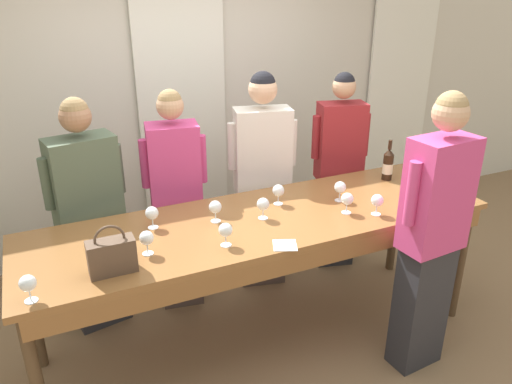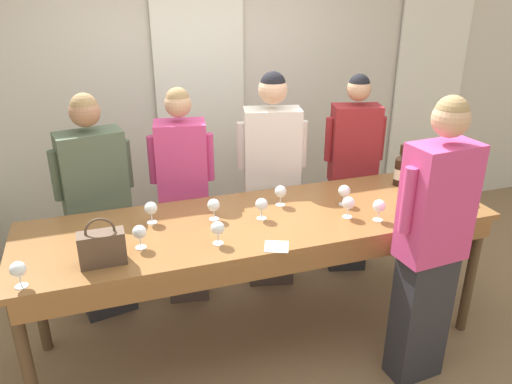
% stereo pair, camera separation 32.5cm
% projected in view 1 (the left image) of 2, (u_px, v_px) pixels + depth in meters
% --- Properties ---
extents(ground_plane, '(18.00, 18.00, 0.00)m').
position_uv_depth(ground_plane, '(261.00, 337.00, 3.62)').
color(ground_plane, '#846647').
extents(wall_back, '(12.00, 0.06, 2.80)m').
position_uv_depth(wall_back, '(180.00, 98.00, 4.50)').
color(wall_back, beige).
rests_on(wall_back, ground_plane).
extents(curtain_panel_center, '(0.80, 0.03, 2.69)m').
position_uv_depth(curtain_panel_center, '(183.00, 106.00, 4.47)').
color(curtain_panel_center, white).
rests_on(curtain_panel_center, ground_plane).
extents(curtain_panel_right, '(0.80, 0.03, 2.69)m').
position_uv_depth(curtain_panel_right, '(400.00, 84.00, 5.41)').
color(curtain_panel_right, white).
rests_on(curtain_panel_right, ground_plane).
extents(tasting_bar, '(3.05, 0.89, 0.96)m').
position_uv_depth(tasting_bar, '(264.00, 232.00, 3.24)').
color(tasting_bar, brown).
rests_on(tasting_bar, ground_plane).
extents(wine_bottle, '(0.08, 0.08, 0.32)m').
position_uv_depth(wine_bottle, '(388.00, 165.00, 3.82)').
color(wine_bottle, black).
rests_on(wine_bottle, tasting_bar).
extents(handbag, '(0.25, 0.11, 0.28)m').
position_uv_depth(handbag, '(112.00, 255.00, 2.60)').
color(handbag, brown).
rests_on(handbag, tasting_bar).
extents(wine_glass_front_left, '(0.08, 0.08, 0.14)m').
position_uv_depth(wine_glass_front_left, '(450.00, 180.00, 3.58)').
color(wine_glass_front_left, white).
rests_on(wine_glass_front_left, tasting_bar).
extents(wine_glass_front_mid, '(0.08, 0.08, 0.14)m').
position_uv_depth(wine_glass_front_mid, '(215.00, 207.00, 3.15)').
color(wine_glass_front_mid, white).
rests_on(wine_glass_front_mid, tasting_bar).
extents(wine_glass_front_right, '(0.08, 0.08, 0.14)m').
position_uv_depth(wine_glass_front_right, '(147.00, 238.00, 2.78)').
color(wine_glass_front_right, white).
rests_on(wine_glass_front_right, tasting_bar).
extents(wine_glass_center_left, '(0.08, 0.08, 0.14)m').
position_uv_depth(wine_glass_center_left, '(28.00, 284.00, 2.37)').
color(wine_glass_center_left, white).
rests_on(wine_glass_center_left, tasting_bar).
extents(wine_glass_center_mid, '(0.08, 0.08, 0.14)m').
position_uv_depth(wine_glass_center_mid, '(152.00, 214.00, 3.07)').
color(wine_glass_center_mid, white).
rests_on(wine_glass_center_mid, tasting_bar).
extents(wine_glass_center_right, '(0.08, 0.08, 0.14)m').
position_uv_depth(wine_glass_center_right, '(226.00, 230.00, 2.87)').
color(wine_glass_center_right, white).
rests_on(wine_glass_center_right, tasting_bar).
extents(wine_glass_back_left, '(0.08, 0.08, 0.14)m').
position_uv_depth(wine_glass_back_left, '(347.00, 199.00, 3.27)').
color(wine_glass_back_left, white).
rests_on(wine_glass_back_left, tasting_bar).
extents(wine_glass_back_mid, '(0.08, 0.08, 0.14)m').
position_uv_depth(wine_glass_back_mid, '(278.00, 191.00, 3.40)').
color(wine_glass_back_mid, white).
rests_on(wine_glass_back_mid, tasting_bar).
extents(wine_glass_back_right, '(0.08, 0.08, 0.14)m').
position_uv_depth(wine_glass_back_right, '(263.00, 205.00, 3.20)').
color(wine_glass_back_right, white).
rests_on(wine_glass_back_right, tasting_bar).
extents(wine_glass_near_host, '(0.08, 0.08, 0.14)m').
position_uv_depth(wine_glass_near_host, '(377.00, 201.00, 3.25)').
color(wine_glass_near_host, white).
rests_on(wine_glass_near_host, tasting_bar).
extents(wine_glass_by_bottle, '(0.08, 0.08, 0.14)m').
position_uv_depth(wine_glass_by_bottle, '(340.00, 188.00, 3.45)').
color(wine_glass_by_bottle, white).
rests_on(wine_glass_by_bottle, tasting_bar).
extents(napkin, '(0.18, 0.18, 0.00)m').
position_uv_depth(napkin, '(285.00, 245.00, 2.90)').
color(napkin, white).
rests_on(napkin, tasting_bar).
extents(guest_olive_jacket, '(0.55, 0.32, 1.71)m').
position_uv_depth(guest_olive_jacket, '(90.00, 217.00, 3.46)').
color(guest_olive_jacket, '#28282D').
rests_on(guest_olive_jacket, ground_plane).
extents(guest_pink_top, '(0.48, 0.31, 1.71)m').
position_uv_depth(guest_pink_top, '(176.00, 201.00, 3.70)').
color(guest_pink_top, '#473833').
rests_on(guest_pink_top, ground_plane).
extents(guest_cream_sweater, '(0.54, 0.32, 1.78)m').
position_uv_depth(guest_cream_sweater, '(262.00, 180.00, 3.95)').
color(guest_cream_sweater, '#473833').
rests_on(guest_cream_sweater, ground_plane).
extents(guest_striped_shirt, '(0.49, 0.31, 1.72)m').
position_uv_depth(guest_striped_shirt, '(338.00, 171.00, 4.24)').
color(guest_striped_shirt, '#28282D').
rests_on(guest_striped_shirt, ground_plane).
extents(host_pouring, '(0.50, 0.26, 1.84)m').
position_uv_depth(host_pouring, '(431.00, 236.00, 3.03)').
color(host_pouring, '#28282D').
rests_on(host_pouring, ground_plane).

